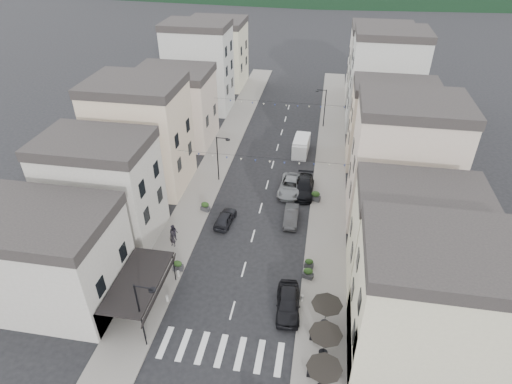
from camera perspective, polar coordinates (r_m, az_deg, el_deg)
ground at (r=33.97m, az=-5.53°, el=-22.99°), size 700.00×700.00×0.00m
sidewalk_left at (r=58.85m, az=-4.90°, el=4.79°), size 4.00×76.00×0.12m
sidewalk_right at (r=57.27m, az=9.85°, el=3.52°), size 4.00×76.00×0.12m
boutique_building at (r=39.71m, az=-26.37°, el=-8.35°), size 12.00×8.00×8.00m
bistro_building at (r=32.98m, az=21.99°, el=-14.53°), size 10.00×8.00×10.00m
boutique_awning at (r=36.49m, az=-15.09°, el=-11.50°), size 3.77×7.50×3.28m
buildings_row_left at (r=63.28m, az=-10.20°, el=12.55°), size 10.20×54.16×14.00m
buildings_row_right at (r=59.28m, az=17.41°, el=10.28°), size 10.20×54.16×14.50m
cafe_terrace at (r=33.15m, az=9.24°, el=-18.46°), size 2.50×8.10×2.53m
streetlamp_left_near at (r=33.75m, az=-14.94°, el=-14.68°), size 1.70×0.56×6.00m
streetlamp_left_far at (r=51.64m, az=-4.87°, el=5.02°), size 1.70×0.56×6.00m
streetlamp_right_far at (r=66.53m, az=8.96°, el=11.48°), size 1.70×0.56×6.00m
bollards at (r=36.83m, az=-3.37°, el=-15.63°), size 11.66×10.26×0.60m
bunting_near at (r=46.20m, az=0.87°, el=4.25°), size 19.00×0.28×0.62m
bunting_far at (r=60.54m, az=3.29°, el=11.57°), size 19.00×0.28×0.62m
parked_car_a at (r=36.94m, az=4.30°, el=-14.52°), size 2.38×5.04×1.66m
parked_car_b at (r=46.20m, az=4.69°, el=-3.23°), size 1.56×4.19×1.37m
parked_car_c at (r=50.97m, az=4.60°, el=0.80°), size 2.81×5.70×1.55m
parked_car_d at (r=50.91m, az=6.44°, el=0.65°), size 2.24×5.45×1.58m
parked_car_e at (r=45.91m, az=-4.12°, el=-3.48°), size 2.03×4.10×1.34m
delivery_van at (r=59.38m, az=6.05°, el=6.21°), size 2.20×5.06×2.38m
pedestrian_a at (r=43.35m, az=-11.04°, el=-6.15°), size 0.72×0.54×1.77m
pedestrian_b at (r=44.02m, az=-10.92°, el=-5.37°), size 0.92×0.73×1.84m
planter_la at (r=40.91m, az=-10.39°, el=-9.61°), size 1.01×0.63×1.07m
planter_lb at (r=47.88m, az=-6.79°, el=-1.92°), size 1.13×0.87×1.12m
planter_ra at (r=39.80m, az=6.95°, el=-10.69°), size 1.10×0.83×1.10m
planter_rb at (r=40.84m, az=7.07°, el=-9.41°), size 0.94×0.60×0.99m
planter_rc at (r=49.62m, az=7.94°, el=-0.53°), size 1.23×0.91×1.23m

